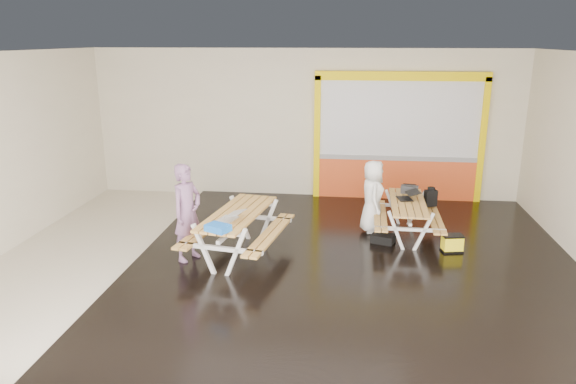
# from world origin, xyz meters

# --- Properties ---
(room) EXTENTS (10.02, 8.02, 3.52)m
(room) POSITION_xyz_m (0.00, 0.00, 1.75)
(room) COLOR beige
(room) RESTS_ON ground
(deck) EXTENTS (7.50, 7.98, 0.05)m
(deck) POSITION_xyz_m (1.25, 0.00, 0.03)
(deck) COLOR black
(deck) RESTS_ON room
(kiosk) EXTENTS (3.88, 0.16, 3.00)m
(kiosk) POSITION_xyz_m (2.20, 3.93, 1.44)
(kiosk) COLOR #DF4E1E
(kiosk) RESTS_ON room
(picnic_table_left) EXTENTS (1.77, 2.34, 0.85)m
(picnic_table_left) POSITION_xyz_m (-0.78, 0.09, 0.65)
(picnic_table_left) COLOR #D8A04F
(picnic_table_left) RESTS_ON deck
(picnic_table_right) EXTENTS (1.30, 1.88, 0.74)m
(picnic_table_right) POSITION_xyz_m (2.23, 1.41, 0.57)
(picnic_table_right) COLOR #D8A04F
(picnic_table_right) RESTS_ON deck
(person_left) EXTENTS (0.63, 0.73, 1.68)m
(person_left) POSITION_xyz_m (-1.59, -0.15, 0.89)
(person_left) COLOR slate
(person_left) RESTS_ON deck
(person_right) EXTENTS (0.50, 0.72, 1.41)m
(person_right) POSITION_xyz_m (1.57, 1.56, 0.78)
(person_right) COLOR white
(person_right) RESTS_ON deck
(laptop_left) EXTENTS (0.48, 0.46, 0.17)m
(laptop_left) POSITION_xyz_m (-0.80, -0.34, 0.91)
(laptop_left) COLOR silver
(laptop_left) RESTS_ON picnic_table_left
(laptop_right) EXTENTS (0.46, 0.42, 0.17)m
(laptop_right) POSITION_xyz_m (2.23, 1.56, 0.80)
(laptop_right) COLOR black
(laptop_right) RESTS_ON picnic_table_right
(blue_pouch) EXTENTS (0.43, 0.39, 0.11)m
(blue_pouch) POSITION_xyz_m (-0.88, -0.86, 0.90)
(blue_pouch) COLOR blue
(blue_pouch) RESTS_ON picnic_table_left
(toolbox) EXTENTS (0.36, 0.22, 0.19)m
(toolbox) POSITION_xyz_m (2.31, 1.98, 0.82)
(toolbox) COLOR black
(toolbox) RESTS_ON picnic_table_right
(backpack) EXTENTS (0.26, 0.21, 0.38)m
(backpack) POSITION_xyz_m (2.73, 1.96, 0.69)
(backpack) COLOR black
(backpack) RESTS_ON picnic_table_right
(dark_case) EXTENTS (0.49, 0.43, 0.15)m
(dark_case) POSITION_xyz_m (1.77, 1.01, 0.13)
(dark_case) COLOR black
(dark_case) RESTS_ON deck
(fluke_bag) EXTENTS (0.40, 0.30, 0.31)m
(fluke_bag) POSITION_xyz_m (2.97, 0.71, 0.20)
(fluke_bag) COLOR black
(fluke_bag) RESTS_ON deck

